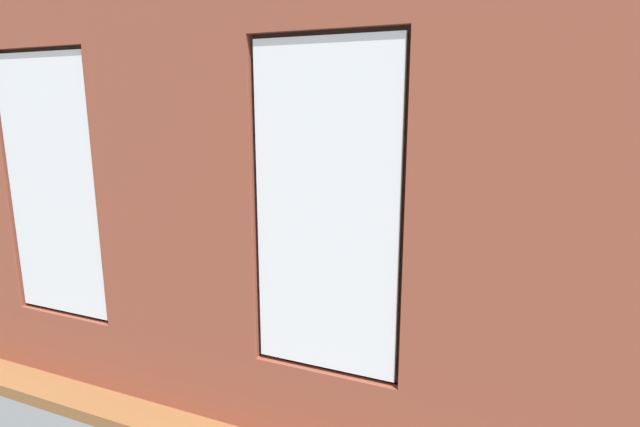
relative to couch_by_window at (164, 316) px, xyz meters
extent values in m
cube|color=brown|center=(-0.75, -2.20, -0.38)|extent=(6.63, 6.46, 0.10)
cube|color=brown|center=(-3.07, 0.65, 1.30)|extent=(1.37, 0.16, 3.26)
cube|color=brown|center=(-0.75, 0.65, 1.30)|extent=(1.32, 0.16, 3.26)
cube|color=brown|center=(-1.90, 0.65, -0.05)|extent=(0.98, 0.16, 0.56)
cube|color=white|center=(-1.90, 0.69, 1.28)|extent=(0.92, 0.03, 2.04)
cube|color=#38281E|center=(-1.90, 0.63, 1.28)|extent=(0.98, 0.04, 2.10)
cube|color=brown|center=(0.40, 0.65, -0.05)|extent=(0.98, 0.16, 0.56)
cube|color=brown|center=(0.40, 0.65, 2.63)|extent=(0.98, 0.16, 0.60)
cube|color=white|center=(0.40, 0.69, 1.28)|extent=(0.92, 0.03, 2.04)
cube|color=#38281E|center=(0.40, 0.63, 1.28)|extent=(0.98, 0.04, 2.10)
cube|color=olive|center=(-0.75, 0.55, 0.20)|extent=(3.49, 0.24, 0.06)
cube|color=black|center=(-0.75, 0.56, 1.69)|extent=(0.43, 0.03, 0.53)
cube|color=#A33875|center=(-0.75, 0.55, 1.69)|extent=(0.37, 0.01, 0.47)
cube|color=silver|center=(2.22, -2.00, 1.30)|extent=(0.10, 5.46, 3.26)
cube|color=black|center=(0.00, -0.05, -0.12)|extent=(1.82, 0.85, 0.42)
cube|color=black|center=(0.00, 0.28, 0.28)|extent=(1.82, 0.24, 0.38)
cube|color=black|center=(-0.80, -0.05, 0.19)|extent=(0.22, 0.85, 0.24)
cube|color=black|center=(0.80, -0.05, 0.19)|extent=(0.22, 0.85, 0.24)
cube|color=black|center=(-0.34, -0.09, 0.15)|extent=(0.63, 0.65, 0.12)
cube|color=black|center=(0.34, -0.09, 0.15)|extent=(0.63, 0.65, 0.12)
cube|color=black|center=(-3.01, -2.23, -0.12)|extent=(0.99, 1.93, 0.42)
cube|color=black|center=(-3.33, -2.26, 0.28)|extent=(0.38, 1.88, 0.38)
cube|color=black|center=(-2.95, -3.06, 0.19)|extent=(0.86, 0.29, 0.24)
cube|color=black|center=(-3.07, -1.41, 0.19)|extent=(0.86, 0.29, 0.24)
cube|color=black|center=(-2.94, -2.59, 0.15)|extent=(0.70, 0.70, 0.12)
cube|color=black|center=(-3.00, -1.88, 0.15)|extent=(0.70, 0.70, 0.12)
cube|color=olive|center=(-0.96, -2.57, 0.08)|extent=(1.49, 0.83, 0.04)
cube|color=olive|center=(-1.65, -2.92, -0.14)|extent=(0.07, 0.07, 0.39)
cube|color=olive|center=(-0.28, -2.92, -0.14)|extent=(0.07, 0.07, 0.39)
cube|color=olive|center=(-1.65, -2.21, -0.14)|extent=(0.07, 0.07, 0.39)
cube|color=olive|center=(-0.28, -2.21, -0.14)|extent=(0.07, 0.07, 0.39)
cylinder|color=#B23D38|center=(-1.08, -2.44, 0.14)|extent=(0.07, 0.07, 0.09)
cylinder|color=#B7333D|center=(-0.78, -2.67, 0.14)|extent=(0.08, 0.08, 0.09)
cylinder|color=brown|center=(-0.52, -2.44, 0.15)|extent=(0.15, 0.15, 0.10)
sphere|color=#286B2D|center=(-0.52, -2.44, 0.28)|extent=(0.18, 0.18, 0.18)
cube|color=#B2B2B7|center=(-0.96, -2.57, 0.11)|extent=(0.16, 0.16, 0.02)
cube|color=#59595B|center=(-1.37, -2.71, 0.11)|extent=(0.12, 0.17, 0.02)
cube|color=black|center=(1.92, -2.78, -0.08)|extent=(1.29, 0.42, 0.50)
cube|color=black|center=(1.92, -2.78, 0.19)|extent=(0.51, 0.20, 0.05)
cube|color=black|center=(1.92, -2.78, 0.25)|extent=(0.06, 0.04, 0.06)
cube|color=black|center=(1.92, -2.78, 0.61)|extent=(1.15, 0.04, 0.66)
cube|color=black|center=(1.92, -2.80, 0.61)|extent=(1.10, 0.01, 0.61)
cylinder|color=olive|center=(-0.02, -4.27, -0.19)|extent=(0.47, 0.47, 0.28)
ellipsoid|color=silver|center=(-0.02, -4.27, 0.13)|extent=(1.05, 1.05, 0.42)
ellipsoid|color=navy|center=(0.06, -4.27, 0.24)|extent=(0.44, 0.44, 0.18)
cylinder|color=beige|center=(-3.21, -4.43, -0.14)|extent=(0.42, 0.42, 0.39)
cylinder|color=brown|center=(-3.21, -4.43, 0.35)|extent=(0.08, 0.08, 0.58)
cone|color=#337F38|center=(-3.01, -4.41, 0.82)|extent=(0.51, 0.19, 0.48)
cone|color=#337F38|center=(-3.19, -4.29, 0.87)|extent=(0.20, 0.43, 0.54)
cone|color=#337F38|center=(-3.33, -4.33, 0.86)|extent=(0.43, 0.39, 0.53)
cone|color=#337F38|center=(-3.37, -4.55, 0.82)|extent=(0.49, 0.43, 0.48)
cone|color=#337F38|center=(-3.14, -4.59, 0.85)|extent=(0.32, 0.48, 0.52)
cylinder|color=gray|center=(1.37, -1.68, -0.16)|extent=(0.36, 0.36, 0.33)
cylinder|color=brown|center=(1.37, -1.68, 0.05)|extent=(0.05, 0.05, 0.09)
ellipsoid|color=#1E5B28|center=(1.37, -1.68, 0.43)|extent=(0.85, 0.85, 0.68)
cylinder|color=gray|center=(1.66, 0.10, -0.19)|extent=(0.30, 0.30, 0.28)
cylinder|color=brown|center=(1.66, 0.10, 0.21)|extent=(0.05, 0.05, 0.53)
cone|color=#337F38|center=(1.84, 0.09, 0.61)|extent=(0.47, 0.19, 0.41)
cone|color=#337F38|center=(1.65, 0.25, 0.65)|extent=(0.20, 0.43, 0.46)
cone|color=#337F38|center=(1.48, 0.10, 0.62)|extent=(0.47, 0.18, 0.41)
cone|color=#337F38|center=(1.64, -0.03, 0.66)|extent=(0.23, 0.43, 0.47)
cylinder|color=beige|center=(-1.36, -0.05, -0.18)|extent=(0.26, 0.26, 0.29)
cylinder|color=brown|center=(-1.36, -0.05, 0.14)|extent=(0.05, 0.05, 0.35)
cone|color=#286B2D|center=(-1.12, -0.09, 0.56)|extent=(0.56, 0.19, 0.57)
cone|color=#286B2D|center=(-1.28, 0.14, 0.58)|extent=(0.29, 0.50, 0.61)
cone|color=#286B2D|center=(-1.44, 0.14, 0.58)|extent=(0.29, 0.50, 0.61)
cone|color=#286B2D|center=(-1.61, -0.01, 0.54)|extent=(0.59, 0.19, 0.54)
cone|color=#286B2D|center=(-1.44, -0.29, 0.54)|extent=(0.29, 0.58, 0.54)
cone|color=#286B2D|center=(-1.20, -0.24, 0.55)|extent=(0.44, 0.51, 0.55)
cylinder|color=#9E5638|center=(1.62, -4.38, -0.18)|extent=(0.29, 0.29, 0.31)
cylinder|color=brown|center=(1.62, -4.38, 0.24)|extent=(0.05, 0.05, 0.53)
cone|color=#337F38|center=(1.82, -4.39, 0.77)|extent=(0.52, 0.16, 0.62)
cone|color=#337F38|center=(1.72, -4.15, 0.73)|extent=(0.36, 0.60, 0.55)
cone|color=#337F38|center=(1.55, -4.21, 0.79)|extent=(0.30, 0.50, 0.64)
cone|color=#337F38|center=(1.39, -4.39, 0.76)|extent=(0.56, 0.17, 0.59)
cone|color=#337F38|center=(1.50, -4.53, 0.78)|extent=(0.41, 0.48, 0.63)
cone|color=#337F38|center=(1.78, -4.59, 0.72)|extent=(0.48, 0.57, 0.53)
cylinder|color=beige|center=(-2.66, -3.62, -0.26)|extent=(0.16, 0.16, 0.15)
cylinder|color=brown|center=(-2.66, -3.62, -0.11)|extent=(0.02, 0.02, 0.16)
ellipsoid|color=#286B2D|center=(-2.66, -3.62, 0.12)|extent=(0.33, 0.33, 0.30)
cylinder|color=beige|center=(-3.21, 0.10, -0.20)|extent=(0.24, 0.24, 0.26)
cylinder|color=brown|center=(-3.21, 0.10, 0.10)|extent=(0.04, 0.04, 0.34)
cone|color=#3D8E42|center=(-3.01, 0.11, 0.49)|extent=(0.52, 0.18, 0.54)
cone|color=#3D8E42|center=(-3.17, 0.30, 0.49)|extent=(0.25, 0.53, 0.54)
cone|color=#3D8E42|center=(-3.35, 0.18, 0.52)|extent=(0.46, 0.34, 0.58)
cone|color=#3D8E42|center=(-3.37, -0.05, 0.47)|extent=(0.49, 0.48, 0.51)
cone|color=#3D8E42|center=(-3.17, -0.10, 0.49)|extent=(0.25, 0.54, 0.53)
camera|label=1|loc=(-3.01, 3.41, 1.92)|focal=28.00mm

